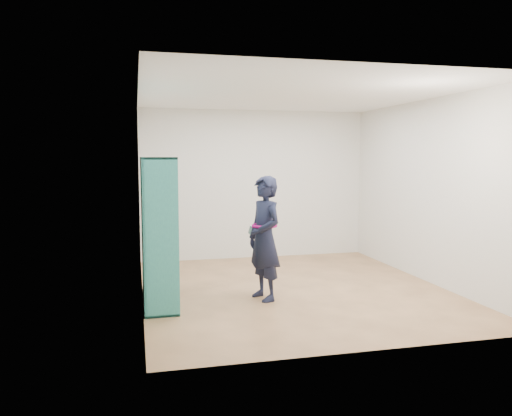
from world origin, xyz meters
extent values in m
plane|color=brown|center=(0.00, 0.00, 0.00)|extent=(4.50, 4.50, 0.00)
plane|color=white|center=(0.00, 0.00, 2.60)|extent=(4.50, 4.50, 0.00)
cube|color=silver|center=(-2.00, 0.00, 1.30)|extent=(0.02, 4.50, 2.60)
cube|color=silver|center=(2.00, 0.00, 1.30)|extent=(0.02, 4.50, 2.60)
cube|color=silver|center=(0.00, 2.25, 1.30)|extent=(4.00, 0.02, 2.60)
cube|color=silver|center=(0.00, -2.25, 1.30)|extent=(4.00, 0.02, 2.60)
cube|color=teal|center=(-1.79, -0.82, 0.89)|extent=(0.39, 0.03, 1.78)
cube|color=teal|center=(-1.79, 0.49, 0.89)|extent=(0.39, 0.03, 1.78)
cube|color=teal|center=(-1.79, -0.16, 0.01)|extent=(0.39, 1.34, 0.03)
cube|color=teal|center=(-1.79, -0.16, 1.77)|extent=(0.39, 1.34, 0.03)
cube|color=teal|center=(-1.98, -0.16, 0.89)|extent=(0.03, 1.34, 1.78)
cube|color=teal|center=(-1.79, -0.38, 0.89)|extent=(0.36, 0.03, 1.73)
cube|color=teal|center=(-1.79, 0.05, 0.89)|extent=(0.36, 0.03, 1.73)
cube|color=teal|center=(-1.79, -0.16, 0.46)|extent=(0.36, 1.28, 0.03)
cube|color=teal|center=(-1.79, -0.16, 0.89)|extent=(0.36, 1.28, 0.03)
cube|color=teal|center=(-1.79, -0.16, 1.32)|extent=(0.36, 1.28, 0.03)
cube|color=beige|center=(-1.77, -0.60, 0.07)|extent=(0.25, 0.16, 0.06)
cube|color=black|center=(-1.76, -0.66, 0.62)|extent=(0.20, 0.18, 0.30)
cube|color=maroon|center=(-1.76, -0.66, 1.03)|extent=(0.20, 0.18, 0.24)
cube|color=silver|center=(-1.77, -0.60, 1.38)|extent=(0.25, 0.16, 0.09)
cube|color=navy|center=(-1.76, -0.23, 0.20)|extent=(0.20, 0.18, 0.31)
cube|color=brown|center=(-1.76, -0.23, 0.60)|extent=(0.20, 0.18, 0.26)
cube|color=#BFB28C|center=(-1.77, -0.17, 0.94)|extent=(0.25, 0.16, 0.06)
cube|color=#26594C|center=(-1.76, -0.23, 1.50)|extent=(0.20, 0.18, 0.32)
cube|color=beige|center=(-1.76, 0.20, 0.18)|extent=(0.20, 0.18, 0.27)
cube|color=black|center=(-1.77, 0.26, 0.50)|extent=(0.25, 0.16, 0.06)
cube|color=maroon|center=(-1.76, 0.20, 1.03)|extent=(0.20, 0.18, 0.25)
cube|color=silver|center=(-1.76, 0.20, 1.49)|extent=(0.20, 0.18, 0.31)
imported|color=black|center=(-0.51, -0.37, 0.78)|extent=(0.52, 0.65, 1.55)
torus|color=#A50C6D|center=(-0.51, -0.37, 0.93)|extent=(0.40, 0.40, 0.04)
cube|color=silver|center=(-0.68, -0.34, 0.88)|extent=(0.04, 0.10, 0.13)
cube|color=black|center=(-0.68, -0.34, 0.88)|extent=(0.04, 0.10, 0.13)
camera|label=1|loc=(-2.05, -6.32, 1.78)|focal=35.00mm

